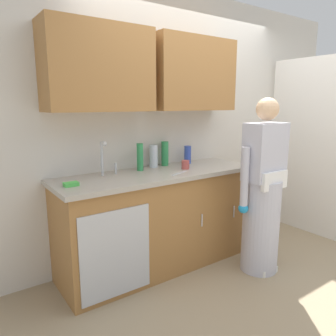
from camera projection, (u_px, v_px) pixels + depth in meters
The scene contains 14 objects.
ground_plane at pixel (251, 278), 2.93m from camera, with size 9.00×9.00×0.00m, color #998466.
kitchen_wall_with_uppers at pixel (175, 112), 3.36m from camera, with size 4.80×0.44×2.70m.
closet_door_panel at pixel (310, 147), 3.87m from camera, with size 1.10×0.04×2.10m, color silver.
counter_cabinet at pixel (158, 222), 3.09m from camera, with size 1.90×0.62×0.90m.
countertop at pixel (158, 174), 3.00m from camera, with size 1.96×0.66×0.04m, color #A8A093.
sink at pixel (114, 180), 2.75m from camera, with size 0.50×0.36×0.35m.
person_at_sink at pixel (262, 200), 2.96m from camera, with size 0.55×0.34×1.62m.
bottle_water_tall at pixel (188, 155), 3.41m from camera, with size 0.07×0.07×0.19m, color #334CB2.
bottle_water_short at pixel (154, 156), 3.19m from camera, with size 0.08×0.08×0.23m, color silver.
bottle_dish_liquid at pixel (165, 154), 3.28m from camera, with size 0.07×0.07×0.25m, color #2D8C4C.
bottle_cleaner_spray at pixel (140, 157), 3.03m from camera, with size 0.06×0.06×0.26m, color #2D8C4C.
cup_by_sink at pixel (185, 165), 3.12m from camera, with size 0.08×0.08×0.08m, color #B24C47.
knife_on_counter at pixel (179, 173), 2.93m from camera, with size 0.24×0.02×0.01m, color silver.
sponge at pixel (71, 184), 2.47m from camera, with size 0.11×0.07×0.03m, color #4CBF4C.
Camera 1 is at (-2.17, -1.75, 1.56)m, focal length 34.29 mm.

